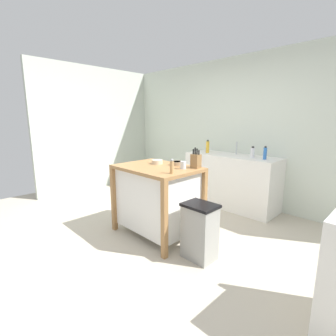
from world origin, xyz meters
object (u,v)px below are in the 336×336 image
Objects in this scene: bottle_spray_cleaner at (253,153)px; bottle_dish_soap at (265,153)px; knife_block at (196,161)px; drinking_cup at (183,165)px; trash_bin at (200,231)px; bottle_hand_soap at (208,147)px; pepper_grinder at (172,167)px; sink_faucet at (237,148)px; kitchen_island at (157,197)px; bowl_ceramic_wide at (177,163)px; bowl_stoneware_deep at (157,162)px.

bottle_dish_soap is (0.21, -0.01, 0.01)m from bottle_spray_cleaner.
knife_block is 2.70× the size of drinking_cup.
bottle_spray_cleaner reaches higher than trash_bin.
bottle_spray_cleaner is 0.86m from bottle_hand_soap.
bottle_hand_soap reaches higher than trash_bin.
knife_block reaches higher than pepper_grinder.
pepper_grinder is 1.97m from sink_faucet.
sink_faucet is at bearing 155.53° from bottle_spray_cleaner.
bottle_dish_soap is (0.29, 1.32, -0.01)m from knife_block.
knife_block is at bearing -93.46° from bottle_spray_cleaner.
kitchen_island is 1.75m from bottle_spray_cleaner.
bottle_hand_soap reaches higher than pepper_grinder.
knife_block is at bearing 5.64° from bowl_ceramic_wide.
kitchen_island reaches higher than trash_bin.
trash_bin is at bearing -87.54° from bottle_dish_soap.
bowl_ceramic_wide is at bearing 28.02° from bowl_stoneware_deep.
drinking_cup is at bearing 0.08° from bowl_stoneware_deep.
trash_bin is (0.35, 0.08, -0.69)m from pepper_grinder.
bottle_dish_soap is (0.28, 1.76, 0.00)m from pepper_grinder.
bowl_ceramic_wide reaches higher than kitchen_island.
pepper_grinder is 1.91m from bottle_hand_soap.
bowl_ceramic_wide is 1.41m from bottle_spray_cleaner.
bottle_spray_cleaner is at bearing 87.73° from pepper_grinder.
bowl_stoneware_deep is 0.24× the size of trash_bin.
bottle_spray_cleaner reaches higher than bowl_ceramic_wide.
trash_bin is 2.86× the size of sink_faucet.
drinking_cup is 1.69m from sink_faucet.
bottle_spray_cleaner is (-0.28, 1.69, 0.68)m from trash_bin.
bowl_stoneware_deep reaches higher than kitchen_island.
bowl_stoneware_deep is 1.70m from bottle_dish_soap.
pepper_grinder is at bearing -80.76° from sink_faucet.
kitchen_island is at bearing -145.81° from knife_block.
trash_bin is at bearing -26.50° from bowl_ceramic_wide.
trash_bin is (0.36, -0.35, -0.70)m from knife_block.
bowl_ceramic_wide is at bearing 149.91° from drinking_cup.
bowl_stoneware_deep is 0.64× the size of bottle_hand_soap.
trash_bin is at bearing -24.51° from drinking_cup.
bottle_dish_soap is (-0.07, 1.68, 0.69)m from trash_bin.
bowl_stoneware_deep is 0.73× the size of bottle_dish_soap.
trash_bin is 3.05× the size of bottle_dish_soap.
knife_block is at bearing -59.11° from bottle_hand_soap.
drinking_cup is at bearing -64.03° from bottle_hand_soap.
bowl_stoneware_deep is at bearing -151.98° from bowl_ceramic_wide.
kitchen_island is 0.80m from trash_bin.
knife_block is 0.44m from pepper_grinder.
knife_block reaches higher than bottle_hand_soap.
sink_faucet is at bearing 23.15° from bottle_hand_soap.
kitchen_island is 5.15× the size of bottle_dish_soap.
bottle_spray_cleaner is at bearing -24.47° from sink_faucet.
pepper_grinder reaches higher than trash_bin.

